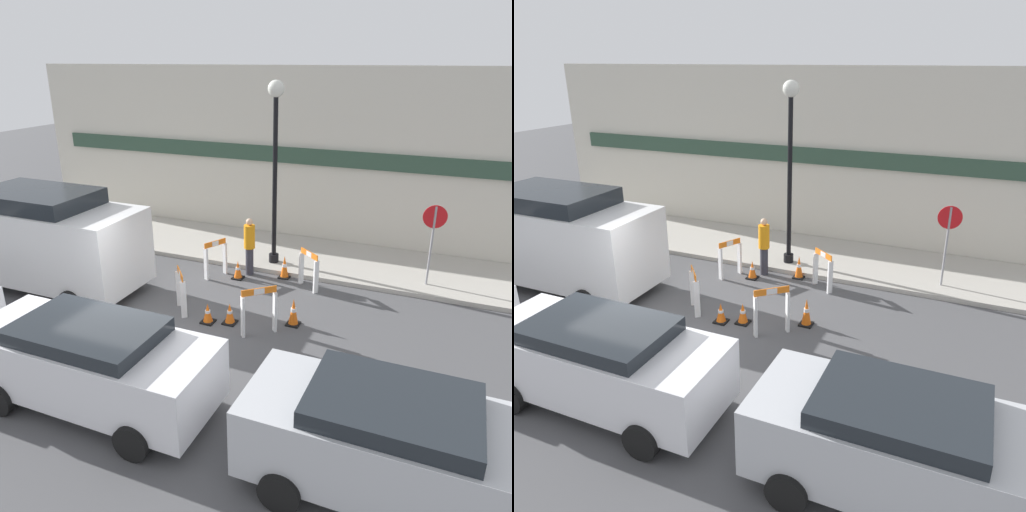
% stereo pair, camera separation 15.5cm
% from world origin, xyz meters
% --- Properties ---
extents(ground_plane, '(60.00, 60.00, 0.00)m').
position_xyz_m(ground_plane, '(0.00, 0.00, 0.00)').
color(ground_plane, '#4C4C4F').
extents(sidewalk_slab, '(18.00, 3.09, 0.13)m').
position_xyz_m(sidewalk_slab, '(0.00, 6.05, 0.06)').
color(sidewalk_slab, '#ADA89E').
rests_on(sidewalk_slab, ground_plane).
extents(storefront_facade, '(18.00, 0.22, 5.50)m').
position_xyz_m(storefront_facade, '(0.00, 7.67, 2.75)').
color(storefront_facade, beige).
rests_on(storefront_facade, ground_plane).
extents(streetlamp_post, '(0.44, 0.44, 5.05)m').
position_xyz_m(streetlamp_post, '(1.04, 5.09, 3.38)').
color(streetlamp_post, black).
rests_on(streetlamp_post, sidewalk_slab).
extents(stop_sign, '(0.59, 0.13, 2.15)m').
position_xyz_m(stop_sign, '(5.32, 5.19, 1.57)').
color(stop_sign, gray).
rests_on(stop_sign, sidewalk_slab).
extents(barricade_0, '(0.43, 0.70, 1.06)m').
position_xyz_m(barricade_0, '(-0.17, 3.75, 0.56)').
color(barricade_0, white).
rests_on(barricade_0, ground_plane).
extents(barricade_1, '(0.55, 0.62, 1.07)m').
position_xyz_m(barricade_1, '(0.02, 1.58, 0.56)').
color(barricade_1, white).
rests_on(barricade_1, ground_plane).
extents(barricade_2, '(0.69, 0.63, 1.12)m').
position_xyz_m(barricade_2, '(2.13, 1.31, 0.60)').
color(barricade_2, white).
rests_on(barricade_2, ground_plane).
extents(barricade_3, '(0.66, 0.55, 1.04)m').
position_xyz_m(barricade_3, '(2.43, 4.00, 0.55)').
color(barricade_3, white).
rests_on(barricade_3, ground_plane).
extents(traffic_cone_0, '(0.30, 0.30, 0.66)m').
position_xyz_m(traffic_cone_0, '(2.70, 1.99, 0.32)').
color(traffic_cone_0, black).
rests_on(traffic_cone_0, ground_plane).
extents(traffic_cone_1, '(0.30, 0.30, 0.48)m').
position_xyz_m(traffic_cone_1, '(0.85, 1.33, 0.23)').
color(traffic_cone_1, black).
rests_on(traffic_cone_1, ground_plane).
extents(traffic_cone_2, '(0.30, 0.30, 0.64)m').
position_xyz_m(traffic_cone_2, '(1.62, 4.40, 0.31)').
color(traffic_cone_2, black).
rests_on(traffic_cone_2, ground_plane).
extents(traffic_cone_3, '(0.30, 0.30, 0.52)m').
position_xyz_m(traffic_cone_3, '(0.46, 3.86, 0.25)').
color(traffic_cone_3, black).
rests_on(traffic_cone_3, ground_plane).
extents(traffic_cone_4, '(0.30, 0.30, 0.50)m').
position_xyz_m(traffic_cone_4, '(1.33, 1.49, 0.24)').
color(traffic_cone_4, black).
rests_on(traffic_cone_4, ground_plane).
extents(person_worker, '(0.40, 0.40, 1.64)m').
position_xyz_m(person_worker, '(0.64, 4.25, 0.89)').
color(person_worker, '#33333D').
rests_on(person_worker, ground_plane).
extents(parked_car_1, '(4.38, 1.86, 1.60)m').
position_xyz_m(parked_car_1, '(0.42, -2.01, 0.91)').
color(parked_car_1, silver).
rests_on(parked_car_1, ground_plane).
extents(parked_car_2, '(4.00, 1.87, 1.61)m').
position_xyz_m(parked_car_2, '(5.38, -2.01, 0.91)').
color(parked_car_2, '#B7BABF').
rests_on(parked_car_2, ground_plane).
extents(work_van, '(5.43, 2.26, 2.62)m').
position_xyz_m(work_van, '(-4.04, 1.50, 1.41)').
color(work_van, white).
rests_on(work_van, ground_plane).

